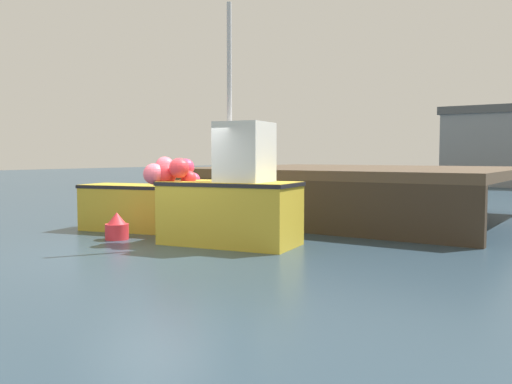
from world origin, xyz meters
The scene contains 5 objects.
ground centered at (0.00, 0.00, -0.05)m, with size 120.00×160.00×0.10m.
pier centered at (1.00, 7.57, 1.31)m, with size 9.21×8.43×1.56m.
fishing_boat_near_left centered at (-2.30, 2.04, 0.63)m, with size 3.38×1.89×1.18m.
fishing_boat_near_right centered at (0.86, 1.47, 1.02)m, with size 3.31×1.92×5.16m.
mooring_buoy_foreground centered at (-1.72, 0.65, 0.28)m, with size 0.54×0.54×0.63m.
Camera 1 is at (7.93, -8.06, 1.93)m, focal length 38.65 mm.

